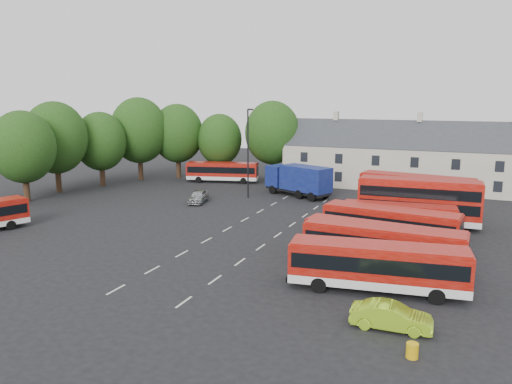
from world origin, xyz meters
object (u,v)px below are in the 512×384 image
silver_car (198,196)px  lamppost (248,151)px  bus_row_a (377,264)px  bus_dd_south (419,200)px  box_truck (299,179)px  grit_bin (412,351)px  lime_car (391,316)px

silver_car → lamppost: (4.12, 4.93, 4.98)m
bus_row_a → bus_dd_south: bus_dd_south is taller
box_truck → lamppost: bearing=-125.5°
bus_dd_south → lamppost: 21.36m
bus_row_a → grit_bin: 8.22m
bus_dd_south → box_truck: bearing=145.2°
lime_car → bus_dd_south: bearing=-0.7°
bus_dd_south → box_truck: size_ratio=1.22×
silver_car → bus_dd_south: bearing=-17.1°
lime_car → silver_car: bearing=43.6°
bus_dd_south → silver_car: (-24.33, 1.23, -1.84)m
bus_row_a → silver_car: size_ratio=2.61×
bus_dd_south → lamppost: bearing=160.5°
box_truck → lamppost: lamppost is taller
bus_dd_south → lime_car: 22.82m
bus_dd_south → lime_car: size_ratio=2.62×
lamppost → lime_car: bearing=-54.0°
bus_row_a → box_truck: box_truck is taller
silver_car → lime_car: size_ratio=1.01×
bus_dd_south → lime_car: (0.80, -22.73, -1.87)m
bus_dd_south → box_truck: (-14.88, 9.36, -0.42)m
bus_dd_south → lime_car: bearing=-90.5°
box_truck → grit_bin: bearing=-40.3°
bus_dd_south → silver_car: size_ratio=2.60×
bus_row_a → grit_bin: bus_row_a is taller
box_truck → grit_bin: size_ratio=12.67×
box_truck → lime_car: (15.68, -32.09, -1.45)m
bus_row_a → lamppost: bearing=121.1°
bus_dd_south → bus_row_a: bearing=-95.1°
grit_bin → lamppost: (-22.37, 31.54, 5.34)m
bus_row_a → silver_car: (-23.55, 19.09, -1.12)m
bus_row_a → box_truck: 30.65m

